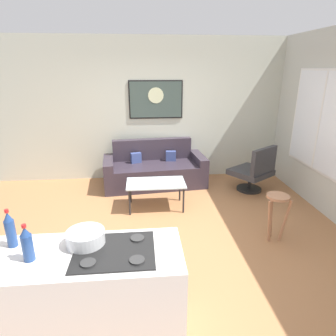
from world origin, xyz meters
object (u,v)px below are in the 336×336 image
at_px(soda_bottle_2, 27,244).
at_px(wall_painting, 156,100).
at_px(coffee_table, 156,185).
at_px(couch, 155,170).
at_px(armchair, 254,171).
at_px(mixing_bowl, 86,238).
at_px(bar_stool, 277,207).
at_px(soda_bottle, 10,230).

relative_size(soda_bottle_2, wall_painting, 0.27).
xyz_separation_m(coffee_table, soda_bottle_2, (-1.03, -2.54, 0.63)).
distance_m(couch, wall_painting, 1.40).
bearing_deg(wall_painting, soda_bottle_2, -105.77).
bearing_deg(coffee_table, armchair, 14.98).
height_order(coffee_table, armchair, armchair).
distance_m(couch, armchair, 1.91).
xyz_separation_m(couch, coffee_table, (-0.03, -1.03, 0.12)).
bearing_deg(soda_bottle_2, mixing_bowl, 23.02).
relative_size(coffee_table, wall_painting, 0.89).
bearing_deg(mixing_bowl, coffee_table, 74.47).
bearing_deg(armchair, bar_stool, -101.44).
height_order(armchair, wall_painting, wall_painting).
bearing_deg(coffee_table, couch, 88.47).
bearing_deg(armchair, couch, 163.68).
bearing_deg(soda_bottle, bar_stool, 24.41).
xyz_separation_m(armchair, wall_painting, (-1.76, 0.96, 1.21)).
distance_m(coffee_table, bar_stool, 1.89).
bearing_deg(couch, soda_bottle, -110.28).
distance_m(coffee_table, armchair, 1.92).
bearing_deg(soda_bottle_2, wall_painting, 74.23).
relative_size(soda_bottle_2, mixing_bowl, 0.98).
relative_size(coffee_table, mixing_bowl, 3.23).
xyz_separation_m(bar_stool, wall_painting, (-1.44, 2.55, 1.13)).
bearing_deg(bar_stool, soda_bottle_2, -150.69).
bearing_deg(soda_bottle, armchair, 42.76).
distance_m(couch, soda_bottle_2, 3.80).
height_order(mixing_bowl, wall_painting, wall_painting).
bearing_deg(armchair, wall_painting, 151.53).
bearing_deg(wall_painting, armchair, -28.47).
height_order(coffee_table, bar_stool, bar_stool).
bearing_deg(bar_stool, mixing_bowl, -149.69).
relative_size(armchair, mixing_bowl, 3.08).
distance_m(soda_bottle, mixing_bowl, 0.57).
height_order(couch, soda_bottle_2, soda_bottle_2).
bearing_deg(bar_stool, armchair, 78.56).
distance_m(bar_stool, soda_bottle, 3.08).
relative_size(couch, soda_bottle, 6.45).
bearing_deg(wall_painting, bar_stool, -60.57).
height_order(coffee_table, mixing_bowl, mixing_bowl).
height_order(bar_stool, mixing_bowl, mixing_bowl).
relative_size(couch, soda_bottle_2, 7.03).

